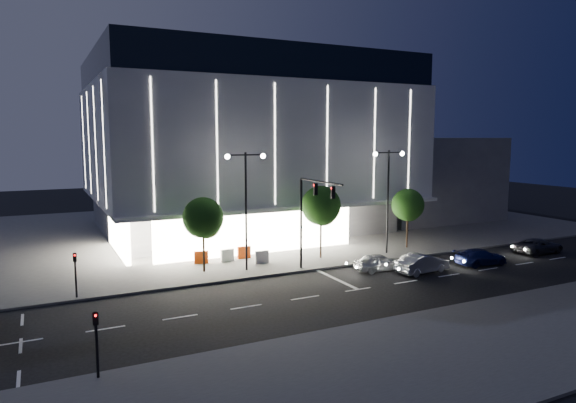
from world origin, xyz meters
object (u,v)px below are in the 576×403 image
(ped_signal_far, at_px, (75,270))
(street_lamp_west, at_px, (246,193))
(barrier_b, at_px, (262,257))
(car_third, at_px, (481,257))
(barrier_c, at_px, (244,252))
(street_lamp_east, at_px, (388,186))
(tree_right, at_px, (408,207))
(tree_left, at_px, (203,220))
(barrier_d, at_px, (227,255))
(car_fourth, at_px, (538,246))
(tree_mid, at_px, (321,208))
(ped_signal_near, at_px, (96,337))
(barrier_a, at_px, (201,257))
(car_second, at_px, (422,263))
(traffic_mast, at_px, (310,207))
(car_lead, at_px, (380,262))

(ped_signal_far, bearing_deg, street_lamp_west, 7.13)
(street_lamp_west, bearing_deg, barrier_b, 37.32)
(car_third, xyz_separation_m, barrier_c, (-16.30, 9.82, 0.01))
(street_lamp_east, distance_m, car_third, 9.35)
(tree_right, xyz_separation_m, barrier_c, (-14.83, 2.55, -3.23))
(street_lamp_west, height_order, barrier_b, street_lamp_west)
(tree_left, xyz_separation_m, barrier_d, (2.57, 2.16, -3.38))
(car_fourth, relative_size, barrier_b, 4.26)
(tree_mid, distance_m, barrier_b, 6.35)
(ped_signal_near, distance_m, car_fourth, 38.11)
(barrier_a, distance_m, barrier_b, 4.80)
(car_fourth, distance_m, barrier_a, 29.10)
(barrier_d, bearing_deg, barrier_b, -44.04)
(tree_mid, xyz_separation_m, car_second, (4.66, -7.11, -3.60))
(car_second, relative_size, barrier_b, 4.03)
(traffic_mast, relative_size, car_fourth, 1.51)
(tree_mid, height_order, barrier_d, tree_mid)
(traffic_mast, distance_m, barrier_c, 8.12)
(ped_signal_far, bearing_deg, street_lamp_east, 3.44)
(street_lamp_east, distance_m, ped_signal_far, 25.37)
(tree_left, bearing_deg, tree_mid, 0.00)
(ped_signal_far, distance_m, barrier_c, 14.20)
(car_second, relative_size, barrier_a, 4.03)
(ped_signal_far, xyz_separation_m, tree_left, (9.03, 2.52, 2.15))
(traffic_mast, xyz_separation_m, barrier_b, (-2.13, 4.09, -4.38))
(ped_signal_near, bearing_deg, tree_right, 27.39)
(car_second, bearing_deg, car_lead, 46.64)
(car_third, distance_m, car_fourth, 7.76)
(tree_mid, relative_size, car_fourth, 1.31)
(street_lamp_east, xyz_separation_m, barrier_c, (-11.80, 3.57, -5.31))
(street_lamp_west, relative_size, barrier_a, 8.18)
(ped_signal_far, distance_m, ped_signal_near, 12.00)
(traffic_mast, height_order, tree_mid, traffic_mast)
(car_third, distance_m, barrier_a, 22.21)
(car_second, bearing_deg, tree_mid, 26.70)
(street_lamp_east, xyz_separation_m, tree_mid, (-5.97, 1.02, -1.62))
(street_lamp_east, height_order, tree_right, street_lamp_east)
(street_lamp_east, distance_m, barrier_a, 16.74)
(car_lead, height_order, barrier_c, car_lead)
(tree_mid, relative_size, barrier_d, 5.59)
(car_fourth, bearing_deg, ped_signal_near, 101.78)
(car_lead, distance_m, barrier_c, 11.13)
(car_second, relative_size, barrier_c, 4.03)
(street_lamp_east, bearing_deg, ped_signal_far, -176.56)
(car_lead, xyz_separation_m, barrier_c, (-7.96, 7.78, -0.02))
(street_lamp_east, bearing_deg, car_lead, -132.37)
(street_lamp_east, bearing_deg, tree_left, 176.35)
(car_fourth, distance_m, barrier_d, 27.04)
(car_lead, distance_m, car_second, 3.15)
(street_lamp_east, bearing_deg, barrier_a, 167.64)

